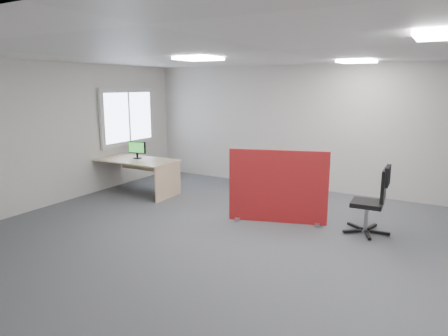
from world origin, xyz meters
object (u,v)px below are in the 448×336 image
at_px(red_divider, 278,187).
at_px(second_desk, 137,167).
at_px(office_chair, 375,196).
at_px(monitor_second, 137,149).

xyz_separation_m(red_divider, second_desk, (-3.34, 0.30, -0.04)).
relative_size(second_desk, office_chair, 1.66).
bearing_deg(monitor_second, second_desk, -74.25).
height_order(red_divider, office_chair, red_divider).
bearing_deg(second_desk, red_divider, -5.16).
bearing_deg(red_divider, second_desk, 157.25).
distance_m(red_divider, monitor_second, 3.41).
bearing_deg(second_desk, monitor_second, 118.11).
height_order(monitor_second, office_chair, monitor_second).
relative_size(second_desk, monitor_second, 4.47).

